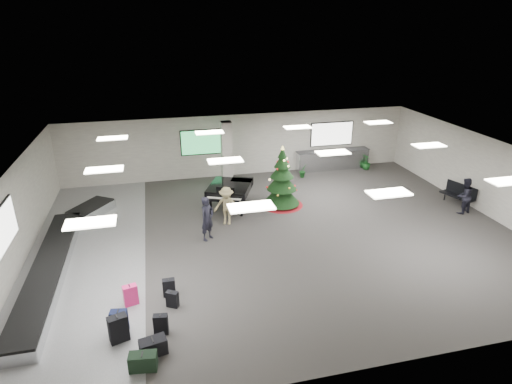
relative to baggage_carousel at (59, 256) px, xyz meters
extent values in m
plane|color=#363331|center=(7.84, 0.08, -0.21)|extent=(18.00, 18.00, 0.00)
cube|color=#A8A199|center=(7.84, 7.08, 1.39)|extent=(18.00, 0.02, 3.20)
cube|color=#A8A199|center=(7.84, -6.92, 1.39)|extent=(18.00, 0.02, 3.20)
cube|color=#A8A199|center=(-1.16, 0.08, 1.39)|extent=(0.02, 14.00, 3.20)
cube|color=#A8A199|center=(16.84, 0.08, 1.39)|extent=(0.02, 14.00, 3.20)
cube|color=silver|center=(7.84, 0.08, 2.99)|extent=(18.00, 14.00, 0.02)
cube|color=slate|center=(0.84, 0.08, -0.21)|extent=(4.00, 14.00, 0.01)
cube|color=#ABA49C|center=(6.84, 5.68, 1.39)|extent=(0.50, 0.50, 3.20)
cube|color=green|center=(5.84, 7.03, 1.69)|extent=(2.20, 0.08, 1.30)
cube|color=white|center=(12.84, 7.03, 1.69)|extent=(2.40, 0.08, 1.30)
cube|color=white|center=(-1.11, -0.92, 1.69)|extent=(0.08, 2.10, 1.30)
cube|color=white|center=(1.84, -3.92, 2.93)|extent=(1.20, 0.60, 0.04)
cube|color=white|center=(1.84, 0.08, 2.93)|extent=(1.20, 0.60, 0.04)
cube|color=white|center=(1.84, 4.08, 2.93)|extent=(1.20, 0.60, 0.04)
cube|color=white|center=(5.84, -3.92, 2.93)|extent=(1.20, 0.60, 0.04)
cube|color=white|center=(5.84, 0.08, 2.93)|extent=(1.20, 0.60, 0.04)
cube|color=white|center=(5.84, 4.08, 2.93)|extent=(1.20, 0.60, 0.04)
cube|color=white|center=(9.84, -3.92, 2.93)|extent=(1.20, 0.60, 0.04)
cube|color=white|center=(9.84, 0.08, 2.93)|extent=(1.20, 0.60, 0.04)
cube|color=white|center=(9.84, 4.08, 2.93)|extent=(1.20, 0.60, 0.04)
cube|color=white|center=(13.84, -3.92, 2.93)|extent=(1.20, 0.60, 0.04)
cube|color=white|center=(13.84, 0.08, 2.93)|extent=(1.20, 0.60, 0.04)
cube|color=white|center=(13.84, 4.08, 2.93)|extent=(1.20, 0.60, 0.04)
cube|color=silver|center=(-0.16, -0.92, -0.02)|extent=(1.00, 8.00, 0.38)
cube|color=black|center=(-0.16, -0.92, 0.19)|extent=(0.95, 7.90, 0.05)
cube|color=silver|center=(0.64, 3.68, -0.02)|extent=(1.97, 2.21, 0.38)
cube|color=black|center=(0.64, 3.68, 0.19)|extent=(1.87, 2.10, 0.05)
cube|color=silver|center=(12.84, 6.73, 0.31)|extent=(4.00, 0.60, 1.05)
cube|color=#333336|center=(12.84, 6.73, 0.85)|extent=(4.05, 0.65, 0.04)
cube|color=black|center=(2.20, -4.53, 0.16)|extent=(0.54, 0.41, 0.75)
cube|color=black|center=(2.20, -4.53, 0.55)|extent=(0.08, 0.16, 0.02)
cube|color=black|center=(3.26, -4.50, 0.07)|extent=(0.40, 0.25, 0.57)
cube|color=black|center=(3.26, -4.50, 0.37)|extent=(0.04, 0.12, 0.02)
cube|color=#E51D6A|center=(2.45, -3.04, 0.10)|extent=(0.45, 0.32, 0.63)
cube|color=black|center=(2.45, -3.04, 0.42)|extent=(0.06, 0.14, 0.02)
cube|color=black|center=(3.55, -2.86, 0.06)|extent=(0.37, 0.21, 0.55)
cube|color=black|center=(3.55, -2.86, 0.35)|extent=(0.03, 0.12, 0.02)
cube|color=black|center=(2.20, -4.20, 0.12)|extent=(0.47, 0.32, 0.67)
cube|color=black|center=(2.20, -4.20, 0.46)|extent=(0.05, 0.15, 0.02)
cube|color=black|center=(2.80, -5.67, 0.00)|extent=(0.69, 0.41, 0.43)
cube|color=black|center=(2.80, -5.67, 0.23)|extent=(0.06, 0.20, 0.02)
cube|color=black|center=(3.62, -3.43, 0.03)|extent=(0.39, 0.33, 0.49)
cube|color=black|center=(3.62, -3.43, 0.29)|extent=(0.08, 0.11, 0.02)
cube|color=black|center=(3.04, -5.22, 0.00)|extent=(0.72, 0.49, 0.43)
cube|color=black|center=(3.04, -5.22, 0.23)|extent=(0.08, 0.22, 0.02)
cone|color=maroon|center=(8.74, 2.75, -0.15)|extent=(1.92, 1.92, 0.12)
cylinder|color=#3F2819|center=(8.74, 2.75, 0.04)|extent=(0.12, 0.12, 0.51)
cone|color=black|center=(8.74, 2.75, 0.34)|extent=(1.62, 1.62, 0.91)
cone|color=black|center=(8.74, 2.75, 0.95)|extent=(1.31, 1.31, 0.81)
cone|color=black|center=(8.74, 2.75, 1.45)|extent=(1.01, 1.01, 0.71)
cone|color=black|center=(8.74, 2.75, 1.86)|extent=(0.71, 0.71, 0.61)
cone|color=black|center=(8.74, 2.75, 2.21)|extent=(0.40, 0.40, 0.45)
cone|color=#FFE566|center=(8.74, 2.75, 2.43)|extent=(0.16, 0.16, 0.18)
cube|color=black|center=(6.48, 3.01, 0.69)|extent=(2.33, 2.44, 0.31)
cube|color=black|center=(6.07, 2.05, 0.60)|extent=(1.59, 0.94, 0.11)
cube|color=white|center=(6.05, 2.02, 0.67)|extent=(1.37, 0.71, 0.02)
cube|color=black|center=(6.18, 2.31, 0.91)|extent=(0.72, 0.34, 0.24)
cylinder|color=black|center=(5.57, 2.57, 0.16)|extent=(0.11, 0.11, 0.75)
cylinder|color=black|center=(6.78, 2.04, 0.16)|extent=(0.11, 0.11, 0.75)
cylinder|color=black|center=(6.79, 3.72, 0.16)|extent=(0.11, 0.11, 0.75)
cube|color=black|center=(16.31, 0.94, 0.20)|extent=(0.90, 1.56, 0.06)
cylinder|color=black|center=(16.31, 0.35, -0.02)|extent=(0.06, 0.06, 0.39)
cylinder|color=black|center=(16.31, 1.53, -0.02)|extent=(0.06, 0.06, 0.39)
cube|color=black|center=(16.54, 0.94, 0.48)|extent=(0.47, 1.43, 0.49)
imported|color=black|center=(5.16, 0.36, 0.64)|extent=(0.73, 0.72, 1.70)
imported|color=#9D8E61|center=(6.07, 1.47, 0.57)|extent=(1.16, 0.92, 1.58)
imported|color=black|center=(15.96, 0.13, 0.57)|extent=(0.88, 0.76, 1.57)
imported|color=#143F1C|center=(10.86, 5.88, 0.15)|extent=(0.49, 0.45, 0.72)
imported|color=#143F1C|center=(14.65, 6.26, 0.19)|extent=(0.52, 0.52, 0.80)
camera|label=1|loc=(3.56, -13.88, 7.54)|focal=30.00mm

